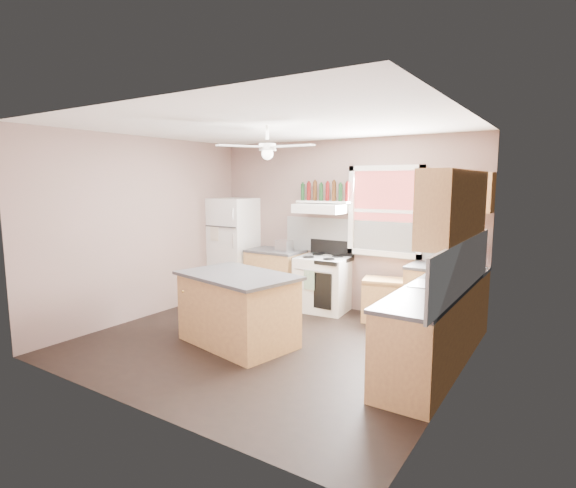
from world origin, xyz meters
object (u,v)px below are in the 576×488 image
Objects in this scene: stove at (323,284)px; cart at (385,300)px; refrigerator at (233,247)px; toaster at (284,246)px; island at (238,310)px.

cart is (1.04, -0.00, -0.11)m from stove.
refrigerator is 6.25× the size of toaster.
toaster is 0.44× the size of cart.
cart is at bearing -1.47° from refrigerator.
refrigerator is at bearing 175.15° from stove.
stove is 1.89m from island.
island reaches higher than cart.
stove is 1.36× the size of cart.
stove is at bearing -1.19° from refrigerator.
stove and island have the same top height.
refrigerator is 2.76× the size of cart.
toaster reaches higher than stove.
toaster is at bearing 166.35° from cart.
cart is 2.25m from island.
cart is (1.76, 0.02, -0.67)m from toaster.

